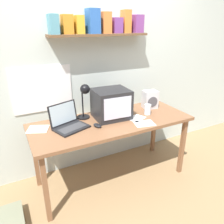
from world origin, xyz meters
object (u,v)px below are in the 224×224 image
at_px(laptop, 68,122).
at_px(desk_lamp, 84,96).
at_px(computer_mouse, 97,125).
at_px(open_notebook, 38,129).
at_px(crt_monitor, 111,104).
at_px(space_heater, 150,99).
at_px(loose_paper_near_monitor, 137,118).
at_px(juice_glass, 148,110).
at_px(corner_desk, 112,126).
at_px(loose_paper_near_laptop, 144,123).

bearing_deg(laptop, desk_lamp, 6.55).
distance_m(computer_mouse, open_notebook, 0.59).
distance_m(crt_monitor, computer_mouse, 0.32).
bearing_deg(space_heater, loose_paper_near_monitor, -139.97).
bearing_deg(juice_glass, space_heater, 47.16).
bearing_deg(space_heater, corner_desk, -159.49).
height_order(crt_monitor, open_notebook, crt_monitor).
bearing_deg(space_heater, juice_glass, -125.07).
height_order(space_heater, open_notebook, space_heater).
distance_m(crt_monitor, space_heater, 0.56).
relative_size(computer_mouse, loose_paper_near_monitor, 0.52).
distance_m(crt_monitor, open_notebook, 0.80).
bearing_deg(open_notebook, loose_paper_near_laptop, -20.20).
xyz_separation_m(laptop, computer_mouse, (0.26, -0.13, -0.05)).
height_order(open_notebook, loose_paper_near_monitor, same).
relative_size(space_heater, loose_paper_near_monitor, 0.95).
xyz_separation_m(desk_lamp, space_heater, (0.83, -0.04, -0.16)).
relative_size(crt_monitor, open_notebook, 1.57).
bearing_deg(crt_monitor, corner_desk, -109.05).
relative_size(juice_glass, loose_paper_near_laptop, 0.50).
bearing_deg(loose_paper_near_laptop, crt_monitor, 126.56).
bearing_deg(laptop, juice_glass, -24.75).
xyz_separation_m(juice_glass, open_notebook, (-1.20, 0.17, -0.05)).
height_order(juice_glass, open_notebook, juice_glass).
bearing_deg(juice_glass, crt_monitor, 164.95).
bearing_deg(corner_desk, juice_glass, -3.17).
xyz_separation_m(juice_glass, loose_paper_near_monitor, (-0.18, -0.05, -0.05)).
xyz_separation_m(corner_desk, juice_glass, (0.45, -0.02, 0.12)).
relative_size(desk_lamp, loose_paper_near_monitor, 1.73).
bearing_deg(desk_lamp, crt_monitor, -30.01).
relative_size(space_heater, loose_paper_near_laptop, 0.92).
relative_size(corner_desk, loose_paper_near_monitor, 7.62).
xyz_separation_m(laptop, space_heater, (1.06, 0.08, 0.05)).
xyz_separation_m(laptop, desk_lamp, (0.23, 0.11, 0.20)).
bearing_deg(loose_paper_near_monitor, crt_monitor, 146.22).
xyz_separation_m(corner_desk, computer_mouse, (-0.20, -0.07, 0.08)).
relative_size(corner_desk, loose_paper_near_laptop, 7.39).
bearing_deg(open_notebook, corner_desk, -11.26).
bearing_deg(computer_mouse, open_notebook, 158.12).
distance_m(desk_lamp, loose_paper_near_laptop, 0.69).
bearing_deg(juice_glass, computer_mouse, -175.98).
distance_m(crt_monitor, loose_paper_near_monitor, 0.32).
distance_m(desk_lamp, computer_mouse, 0.35).
xyz_separation_m(crt_monitor, desk_lamp, (-0.27, 0.08, 0.11)).
bearing_deg(laptop, loose_paper_near_laptop, -40.65).
height_order(corner_desk, juice_glass, juice_glass).
bearing_deg(space_heater, desk_lamp, -174.73).
bearing_deg(computer_mouse, corner_desk, 19.15).
bearing_deg(crt_monitor, desk_lamp, 165.75).
distance_m(space_heater, open_notebook, 1.35).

